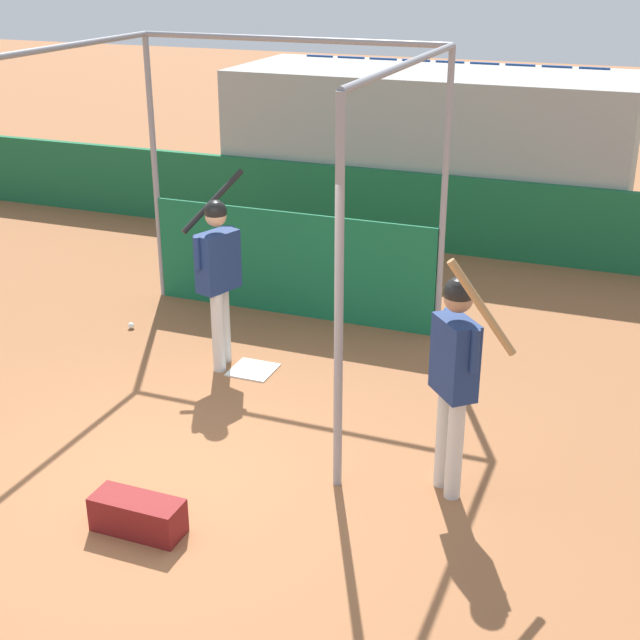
# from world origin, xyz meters

# --- Properties ---
(ground_plane) EXTENTS (60.00, 60.00, 0.00)m
(ground_plane) POSITION_xyz_m (0.00, 0.00, 0.00)
(ground_plane) COLOR #935B38
(outfield_wall) EXTENTS (24.00, 0.12, 1.11)m
(outfield_wall) POSITION_xyz_m (0.00, 6.74, 0.55)
(outfield_wall) COLOR #196038
(outfield_wall) RESTS_ON ground
(bleacher_section) EXTENTS (5.95, 2.40, 2.39)m
(bleacher_section) POSITION_xyz_m (0.00, 8.00, 1.19)
(bleacher_section) COLOR #9E9E99
(bleacher_section) RESTS_ON ground
(batting_cage) EXTENTS (3.60, 3.29, 3.18)m
(batting_cage) POSITION_xyz_m (-0.52, 3.17, 1.31)
(batting_cage) COLOR gray
(batting_cage) RESTS_ON ground
(home_plate) EXTENTS (0.44, 0.44, 0.02)m
(home_plate) POSITION_xyz_m (-0.30, 2.22, 0.01)
(home_plate) COLOR white
(home_plate) RESTS_ON ground
(player_batter) EXTENTS (0.60, 0.95, 1.94)m
(player_batter) POSITION_xyz_m (-0.65, 2.23, 1.08)
(player_batter) COLOR silver
(player_batter) RESTS_ON ground
(player_waiting) EXTENTS (0.70, 0.59, 2.08)m
(player_waiting) POSITION_xyz_m (2.11, 0.79, 1.11)
(player_waiting) COLOR silver
(player_waiting) RESTS_ON ground
(equipment_bag) EXTENTS (0.70, 0.28, 0.28)m
(equipment_bag) POSITION_xyz_m (0.08, -0.57, 0.14)
(equipment_bag) COLOR maroon
(equipment_bag) RESTS_ON ground
(baseball) EXTENTS (0.07, 0.07, 0.07)m
(baseball) POSITION_xyz_m (-2.07, 2.70, 0.04)
(baseball) COLOR white
(baseball) RESTS_ON ground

